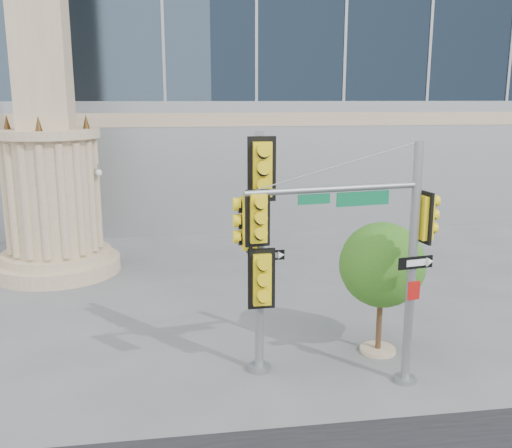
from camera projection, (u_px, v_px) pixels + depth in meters
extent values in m
plane|color=#545456|center=(262.00, 378.00, 12.78)|extent=(120.00, 120.00, 0.00)
cylinder|color=tan|center=(58.00, 265.00, 20.54)|extent=(4.40, 4.40, 0.50)
cylinder|color=tan|center=(57.00, 254.00, 20.45)|extent=(3.80, 3.80, 0.30)
cylinder|color=tan|center=(53.00, 195.00, 19.99)|extent=(3.00, 3.00, 4.00)
cylinder|color=tan|center=(48.00, 133.00, 19.52)|extent=(3.50, 3.50, 0.30)
cone|color=#472D14|center=(86.00, 121.00, 19.62)|extent=(0.24, 0.24, 0.50)
cone|color=#472D14|center=(7.00, 122.00, 19.24)|extent=(0.24, 0.24, 0.50)
cylinder|color=slate|center=(405.00, 379.00, 12.62)|extent=(0.49, 0.49, 0.11)
cylinder|color=slate|center=(412.00, 267.00, 12.06)|extent=(0.19, 0.19, 5.29)
cylinder|color=slate|center=(335.00, 189.00, 11.14)|extent=(3.67, 0.70, 0.12)
cube|color=#0B633B|center=(363.00, 199.00, 11.35)|extent=(1.14, 0.21, 0.28)
cube|color=yellow|center=(258.00, 218.00, 10.77)|extent=(0.52, 0.32, 1.10)
cube|color=yellow|center=(425.00, 218.00, 11.91)|extent=(0.32, 0.52, 1.10)
cube|color=black|center=(416.00, 263.00, 11.92)|extent=(0.80, 0.15, 0.26)
cube|color=#AC130F|center=(414.00, 291.00, 12.05)|extent=(0.28, 0.07, 0.41)
cylinder|color=slate|center=(259.00, 368.00, 13.13)|extent=(0.52, 0.52, 0.13)
cylinder|color=slate|center=(259.00, 256.00, 12.56)|extent=(0.20, 0.20, 5.45)
cube|color=yellow|center=(262.00, 169.00, 11.90)|extent=(0.61, 0.32, 1.36)
cube|color=yellow|center=(249.00, 223.00, 12.35)|extent=(0.32, 0.61, 1.36)
cube|color=yellow|center=(261.00, 279.00, 12.42)|extent=(0.61, 0.32, 1.36)
cube|color=black|center=(269.00, 255.00, 12.45)|extent=(0.68, 0.05, 0.22)
cylinder|color=tan|center=(378.00, 350.00, 14.11)|extent=(0.88, 0.88, 0.10)
cylinder|color=#382314|center=(379.00, 318.00, 13.93)|extent=(0.14, 0.14, 1.76)
sphere|color=#2B6216|center=(382.00, 265.00, 13.64)|extent=(2.05, 2.05, 2.05)
sphere|color=#2B6216|center=(395.00, 272.00, 14.00)|extent=(1.27, 1.27, 1.27)
sphere|color=#2B6216|center=(371.00, 278.00, 13.40)|extent=(1.07, 1.07, 1.07)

